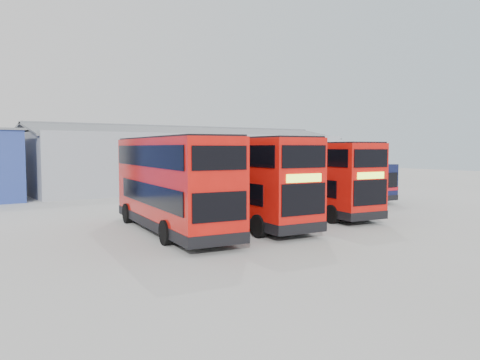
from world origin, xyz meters
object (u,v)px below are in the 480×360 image
double_decker_left (172,185)px  double_decker_centre (242,181)px  maintenance_shed (189,160)px  double_decker_right (312,179)px  single_decker_blue (333,181)px

double_decker_left → double_decker_centre: (3.91, 0.07, 0.00)m
maintenance_shed → double_decker_right: maintenance_shed is taller
maintenance_shed → single_decker_blue: size_ratio=3.05×
double_decker_left → double_decker_right: size_ratio=1.05×
double_decker_left → single_decker_blue: double_decker_left is taller
double_decker_centre → double_decker_right: 5.33m
double_decker_centre → single_decker_blue: size_ratio=1.03×
double_decker_right → single_decker_blue: 8.41m
double_decker_centre → double_decker_right: double_decker_centre is taller
double_decker_right → maintenance_shed: bearing=88.5°
maintenance_shed → single_decker_blue: bearing=-79.2°
single_decker_blue → double_decker_left: bearing=20.5°
double_decker_centre → single_decker_blue: double_decker_centre is taller
maintenance_shed → single_decker_blue: (3.10, -16.23, -1.27)m
maintenance_shed → double_decker_left: (-12.94, -21.72, -0.48)m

